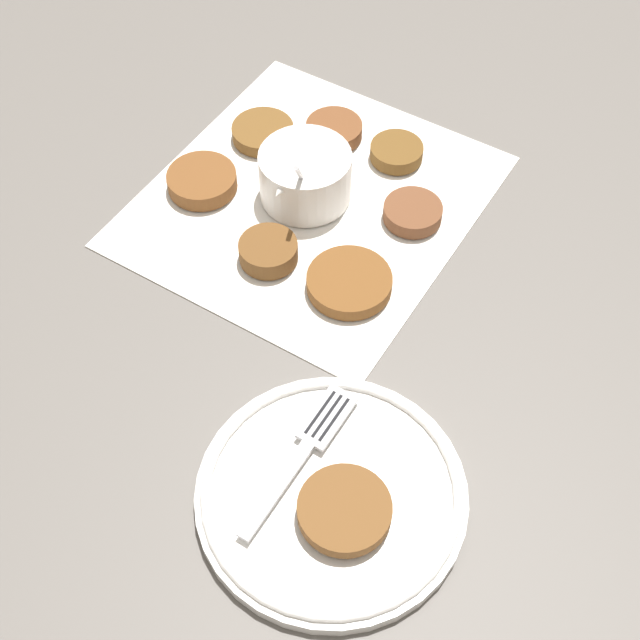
{
  "coord_description": "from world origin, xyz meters",
  "views": [
    {
      "loc": [
        0.57,
        0.34,
        0.7
      ],
      "look_at": [
        0.14,
        0.09,
        0.02
      ],
      "focal_mm": 50.0,
      "sensor_mm": 36.0,
      "label": 1
    }
  ],
  "objects_px": {
    "fritter_on_plate": "(344,510)",
    "sauce_bowl": "(305,178)",
    "fork": "(308,445)",
    "serving_plate": "(331,494)"
  },
  "relations": [
    {
      "from": "fritter_on_plate",
      "to": "sauce_bowl",
      "type": "bearing_deg",
      "value": -144.16
    },
    {
      "from": "fork",
      "to": "serving_plate",
      "type": "bearing_deg",
      "value": 56.69
    },
    {
      "from": "fork",
      "to": "sauce_bowl",
      "type": "bearing_deg",
      "value": -148.61
    },
    {
      "from": "sauce_bowl",
      "to": "fritter_on_plate",
      "type": "bearing_deg",
      "value": 35.84
    },
    {
      "from": "sauce_bowl",
      "to": "fritter_on_plate",
      "type": "xyz_separation_m",
      "value": [
        0.31,
        0.22,
        -0.0
      ]
    },
    {
      "from": "sauce_bowl",
      "to": "fork",
      "type": "height_order",
      "value": "sauce_bowl"
    },
    {
      "from": "sauce_bowl",
      "to": "fork",
      "type": "xyz_separation_m",
      "value": [
        0.27,
        0.16,
        -0.01
      ]
    },
    {
      "from": "sauce_bowl",
      "to": "fritter_on_plate",
      "type": "distance_m",
      "value": 0.38
    },
    {
      "from": "sauce_bowl",
      "to": "serving_plate",
      "type": "relative_size",
      "value": 0.48
    },
    {
      "from": "fritter_on_plate",
      "to": "fork",
      "type": "height_order",
      "value": "fritter_on_plate"
    }
  ]
}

